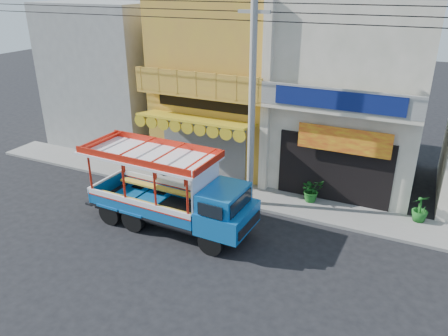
# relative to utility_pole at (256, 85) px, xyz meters

# --- Properties ---
(ground) EXTENTS (90.00, 90.00, 0.00)m
(ground) POSITION_rel_utility_pole_xyz_m (0.85, -3.30, -5.03)
(ground) COLOR black
(ground) RESTS_ON ground
(sidewalk) EXTENTS (30.00, 2.00, 0.12)m
(sidewalk) POSITION_rel_utility_pole_xyz_m (0.85, 0.70, -4.97)
(sidewalk) COLOR slate
(sidewalk) RESTS_ON ground
(shophouse_left) EXTENTS (6.00, 7.50, 8.24)m
(shophouse_left) POSITION_rel_utility_pole_xyz_m (-3.15, 4.66, -0.92)
(shophouse_left) COLOR gold
(shophouse_left) RESTS_ON ground
(shophouse_right) EXTENTS (6.00, 6.75, 8.24)m
(shophouse_right) POSITION_rel_utility_pole_xyz_m (2.85, 4.66, -0.93)
(shophouse_right) COLOR #BAB498
(shophouse_right) RESTS_ON ground
(party_pilaster) EXTENTS (0.35, 0.30, 8.00)m
(party_pilaster) POSITION_rel_utility_pole_xyz_m (-0.15, 1.55, -1.03)
(party_pilaster) COLOR #BAB498
(party_pilaster) RESTS_ON ground
(filler_building_left) EXTENTS (6.00, 6.00, 7.60)m
(filler_building_left) POSITION_rel_utility_pole_xyz_m (-10.15, 4.70, -1.23)
(filler_building_left) COLOR gray
(filler_building_left) RESTS_ON ground
(utility_pole) EXTENTS (28.00, 0.26, 9.00)m
(utility_pole) POSITION_rel_utility_pole_xyz_m (0.00, 0.00, 0.00)
(utility_pole) COLOR gray
(utility_pole) RESTS_ON ground
(songthaew_truck) EXTENTS (6.63, 2.41, 3.06)m
(songthaew_truck) POSITION_rel_utility_pole_xyz_m (-1.70, -2.91, -3.56)
(songthaew_truck) COLOR black
(songthaew_truck) RESTS_ON ground
(green_sign) EXTENTS (0.69, 0.49, 1.08)m
(green_sign) POSITION_rel_utility_pole_xyz_m (-5.05, 0.97, -4.46)
(green_sign) COLOR black
(green_sign) RESTS_ON sidewalk
(potted_plant_a) EXTENTS (1.20, 1.19, 1.01)m
(potted_plant_a) POSITION_rel_utility_pole_xyz_m (2.11, 1.25, -4.41)
(potted_plant_a) COLOR #1A5B1C
(potted_plant_a) RESTS_ON sidewalk
(potted_plant_c) EXTENTS (0.84, 0.84, 1.06)m
(potted_plant_c) POSITION_rel_utility_pole_xyz_m (6.27, 1.40, -4.38)
(potted_plant_c) COLOR #1A5B1C
(potted_plant_c) RESTS_ON sidewalk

